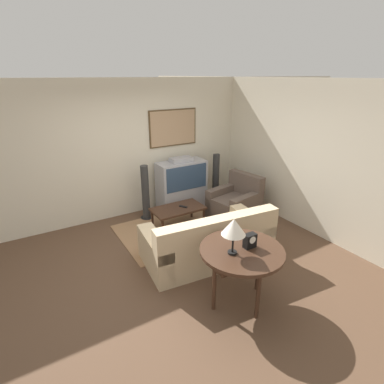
{
  "coord_description": "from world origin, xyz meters",
  "views": [
    {
      "loc": [
        -1.85,
        -3.51,
        2.75
      ],
      "look_at": [
        0.77,
        0.83,
        0.75
      ],
      "focal_mm": 28.0,
      "sensor_mm": 36.0,
      "label": 1
    }
  ],
  "objects_px": {
    "tv": "(182,185)",
    "armchair": "(235,204)",
    "coffee_table": "(178,210)",
    "console_table": "(242,254)",
    "mantel_clock": "(250,241)",
    "speaker_tower_right": "(216,179)",
    "speaker_tower_left": "(146,194)",
    "table_lamp": "(234,227)",
    "couch": "(208,243)"
  },
  "relations": [
    {
      "from": "tv",
      "to": "armchair",
      "type": "bearing_deg",
      "value": -53.14
    },
    {
      "from": "coffee_table",
      "to": "console_table",
      "type": "relative_size",
      "value": 0.94
    },
    {
      "from": "mantel_clock",
      "to": "speaker_tower_right",
      "type": "relative_size",
      "value": 0.16
    },
    {
      "from": "armchair",
      "to": "mantel_clock",
      "type": "distance_m",
      "value": 2.49
    },
    {
      "from": "console_table",
      "to": "speaker_tower_left",
      "type": "relative_size",
      "value": 0.92
    },
    {
      "from": "console_table",
      "to": "mantel_clock",
      "type": "xyz_separation_m",
      "value": [
        0.1,
        -0.01,
        0.16
      ]
    },
    {
      "from": "coffee_table",
      "to": "speaker_tower_right",
      "type": "height_order",
      "value": "speaker_tower_right"
    },
    {
      "from": "table_lamp",
      "to": "console_table",
      "type": "bearing_deg",
      "value": 3.33
    },
    {
      "from": "table_lamp",
      "to": "speaker_tower_left",
      "type": "bearing_deg",
      "value": 88.11
    },
    {
      "from": "speaker_tower_left",
      "to": "speaker_tower_right",
      "type": "relative_size",
      "value": 1.0
    },
    {
      "from": "couch",
      "to": "armchair",
      "type": "distance_m",
      "value": 1.62
    },
    {
      "from": "armchair",
      "to": "speaker_tower_left",
      "type": "height_order",
      "value": "speaker_tower_left"
    },
    {
      "from": "couch",
      "to": "speaker_tower_left",
      "type": "distance_m",
      "value": 1.89
    },
    {
      "from": "speaker_tower_right",
      "to": "armchair",
      "type": "bearing_deg",
      "value": -98.71
    },
    {
      "from": "speaker_tower_right",
      "to": "tv",
      "type": "bearing_deg",
      "value": 176.19
    },
    {
      "from": "table_lamp",
      "to": "couch",
      "type": "bearing_deg",
      "value": 70.79
    },
    {
      "from": "coffee_table",
      "to": "mantel_clock",
      "type": "height_order",
      "value": "mantel_clock"
    },
    {
      "from": "tv",
      "to": "speaker_tower_left",
      "type": "xyz_separation_m",
      "value": [
        -0.85,
        -0.06,
        -0.01
      ]
    },
    {
      "from": "tv",
      "to": "speaker_tower_left",
      "type": "height_order",
      "value": "tv"
    },
    {
      "from": "speaker_tower_left",
      "to": "speaker_tower_right",
      "type": "distance_m",
      "value": 1.71
    },
    {
      "from": "couch",
      "to": "speaker_tower_left",
      "type": "xyz_separation_m",
      "value": [
        -0.26,
        1.85,
        0.24
      ]
    },
    {
      "from": "tv",
      "to": "couch",
      "type": "bearing_deg",
      "value": -107.28
    },
    {
      "from": "speaker_tower_left",
      "to": "speaker_tower_right",
      "type": "bearing_deg",
      "value": 0.0
    },
    {
      "from": "couch",
      "to": "coffee_table",
      "type": "distance_m",
      "value": 1.18
    },
    {
      "from": "armchair",
      "to": "table_lamp",
      "type": "height_order",
      "value": "table_lamp"
    },
    {
      "from": "coffee_table",
      "to": "speaker_tower_right",
      "type": "xyz_separation_m",
      "value": [
        1.34,
        0.68,
        0.17
      ]
    },
    {
      "from": "coffee_table",
      "to": "console_table",
      "type": "height_order",
      "value": "console_table"
    },
    {
      "from": "speaker_tower_right",
      "to": "console_table",
      "type": "bearing_deg",
      "value": -119.86
    },
    {
      "from": "coffee_table",
      "to": "table_lamp",
      "type": "distance_m",
      "value": 2.37
    },
    {
      "from": "couch",
      "to": "speaker_tower_left",
      "type": "relative_size",
      "value": 1.82
    },
    {
      "from": "coffee_table",
      "to": "mantel_clock",
      "type": "xyz_separation_m",
      "value": [
        -0.19,
        -2.19,
        0.51
      ]
    },
    {
      "from": "armchair",
      "to": "speaker_tower_right",
      "type": "bearing_deg",
      "value": 161.41
    },
    {
      "from": "armchair",
      "to": "mantel_clock",
      "type": "height_order",
      "value": "mantel_clock"
    },
    {
      "from": "armchair",
      "to": "tv",
      "type": "bearing_deg",
      "value": -153.03
    },
    {
      "from": "tv",
      "to": "couch",
      "type": "distance_m",
      "value": 2.01
    },
    {
      "from": "speaker_tower_left",
      "to": "speaker_tower_right",
      "type": "xyz_separation_m",
      "value": [
        1.71,
        0.0,
        0.0
      ]
    },
    {
      "from": "couch",
      "to": "speaker_tower_left",
      "type": "bearing_deg",
      "value": -76.33
    },
    {
      "from": "table_lamp",
      "to": "mantel_clock",
      "type": "xyz_separation_m",
      "value": [
        0.26,
        -0.0,
        -0.25
      ]
    },
    {
      "from": "couch",
      "to": "armchair",
      "type": "bearing_deg",
      "value": -138.25
    },
    {
      "from": "console_table",
      "to": "mantel_clock",
      "type": "relative_size",
      "value": 5.74
    },
    {
      "from": "coffee_table",
      "to": "mantel_clock",
      "type": "bearing_deg",
      "value": -95.04
    },
    {
      "from": "table_lamp",
      "to": "coffee_table",
      "type": "bearing_deg",
      "value": 78.21
    },
    {
      "from": "table_lamp",
      "to": "armchair",
      "type": "bearing_deg",
      "value": 49.83
    },
    {
      "from": "couch",
      "to": "console_table",
      "type": "xyz_separation_m",
      "value": [
        -0.19,
        -1.01,
        0.42
      ]
    },
    {
      "from": "table_lamp",
      "to": "mantel_clock",
      "type": "bearing_deg",
      "value": -0.21
    },
    {
      "from": "tv",
      "to": "table_lamp",
      "type": "relative_size",
      "value": 2.54
    },
    {
      "from": "couch",
      "to": "mantel_clock",
      "type": "bearing_deg",
      "value": 90.62
    },
    {
      "from": "armchair",
      "to": "speaker_tower_right",
      "type": "relative_size",
      "value": 0.88
    },
    {
      "from": "coffee_table",
      "to": "speaker_tower_left",
      "type": "relative_size",
      "value": 0.87
    },
    {
      "from": "armchair",
      "to": "console_table",
      "type": "height_order",
      "value": "armchair"
    }
  ]
}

